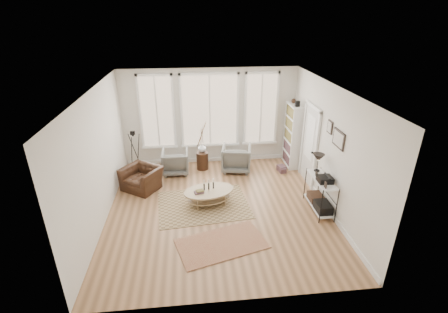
{
  "coord_description": "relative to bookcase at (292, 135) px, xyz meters",
  "views": [
    {
      "loc": [
        -0.57,
        -6.61,
        4.38
      ],
      "look_at": [
        0.2,
        0.6,
        1.1
      ],
      "focal_mm": 26.0,
      "sensor_mm": 36.0,
      "label": 1
    }
  ],
  "objects": [
    {
      "name": "armchair_left",
      "position": [
        -3.51,
        -0.19,
        -0.61
      ],
      "size": [
        0.74,
        0.77,
        0.7
      ],
      "primitive_type": "imported",
      "rotation": [
        0.0,
        0.0,
        3.14
      ],
      "color": "slate",
      "rests_on": "ground"
    },
    {
      "name": "tripod_camera",
      "position": [
        -4.64,
        -0.13,
        -0.35
      ],
      "size": [
        0.46,
        0.46,
        1.31
      ],
      "color": "black",
      "rests_on": "ground"
    },
    {
      "name": "bay_window",
      "position": [
        -2.44,
        0.49,
        0.65
      ],
      "size": [
        4.14,
        0.12,
        2.24
      ],
      "color": "#D9B68E",
      "rests_on": "ground"
    },
    {
      "name": "wall_art",
      "position": [
        0.14,
        -2.49,
        0.92
      ],
      "size": [
        0.04,
        0.88,
        0.44
      ],
      "color": "black",
      "rests_on": "ground"
    },
    {
      "name": "armchair_right",
      "position": [
        -1.72,
        -0.21,
        -0.57
      ],
      "size": [
        0.96,
        0.98,
        0.77
      ],
      "primitive_type": "imported",
      "rotation": [
        0.0,
        0.0,
        2.96
      ],
      "color": "slate",
      "rests_on": "ground"
    },
    {
      "name": "room",
      "position": [
        -2.42,
        -2.2,
        0.47
      ],
      "size": [
        5.5,
        5.54,
        2.9
      ],
      "color": "#A6774E",
      "rests_on": "ground"
    },
    {
      "name": "coffee_table",
      "position": [
        -2.65,
        -2.01,
        -0.65
      ],
      "size": [
        1.38,
        1.05,
        0.57
      ],
      "color": "#A3875D",
      "rests_on": "ground"
    },
    {
      "name": "bookcase",
      "position": [
        0.0,
        0.0,
        0.0
      ],
      "size": [
        0.31,
        0.85,
        2.06
      ],
      "color": "white",
      "rests_on": "ground"
    },
    {
      "name": "book_stack_far",
      "position": [
        -0.39,
        -0.51,
        -0.88
      ],
      "size": [
        0.21,
        0.25,
        0.15
      ],
      "primitive_type": "cube",
      "rotation": [
        0.0,
        0.0,
        0.12
      ],
      "color": "brown",
      "rests_on": "ground"
    },
    {
      "name": "low_shelf",
      "position": [
        -0.06,
        -2.52,
        -0.44
      ],
      "size": [
        0.38,
        1.08,
        1.3
      ],
      "color": "white",
      "rests_on": "ground"
    },
    {
      "name": "rug_runner",
      "position": [
        -2.49,
        -3.54,
        -0.94
      ],
      "size": [
        1.98,
        1.45,
        0.01
      ],
      "primitive_type": "cube",
      "rotation": [
        0.0,
        0.0,
        0.29
      ],
      "color": "maroon",
      "rests_on": "ground"
    },
    {
      "name": "accent_chair",
      "position": [
        -4.38,
        -1.03,
        -0.65
      ],
      "size": [
        1.23,
        1.19,
        0.6
      ],
      "primitive_type": "imported",
      "rotation": [
        0.0,
        0.0,
        -0.59
      ],
      "color": "#321C11",
      "rests_on": "ground"
    },
    {
      "name": "rug_main",
      "position": [
        -2.79,
        -2.04,
        -0.95
      ],
      "size": [
        2.33,
        1.84,
        0.01
      ],
      "primitive_type": "cube",
      "rotation": [
        0.0,
        0.0,
        0.1
      ],
      "color": "brown",
      "rests_on": "ground"
    },
    {
      "name": "side_table",
      "position": [
        -2.72,
        -0.03,
        -0.24
      ],
      "size": [
        0.35,
        0.35,
        1.49
      ],
      "color": "#321C11",
      "rests_on": "ground"
    },
    {
      "name": "book_stack_near",
      "position": [
        -0.39,
        -0.43,
        -0.87
      ],
      "size": [
        0.27,
        0.31,
        0.17
      ],
      "primitive_type": "cube",
      "rotation": [
        0.0,
        0.0,
        0.28
      ],
      "color": "brown",
      "rests_on": "ground"
    },
    {
      "name": "vase",
      "position": [
        -2.71,
        0.05,
        -0.3
      ],
      "size": [
        0.31,
        0.31,
        0.25
      ],
      "primitive_type": "imported",
      "rotation": [
        0.0,
        0.0,
        -0.36
      ],
      "color": "silver",
      "rests_on": "side_table"
    },
    {
      "name": "door",
      "position": [
        0.13,
        -1.08,
        0.17
      ],
      "size": [
        0.09,
        1.06,
        2.22
      ],
      "color": "silver",
      "rests_on": "ground"
    }
  ]
}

